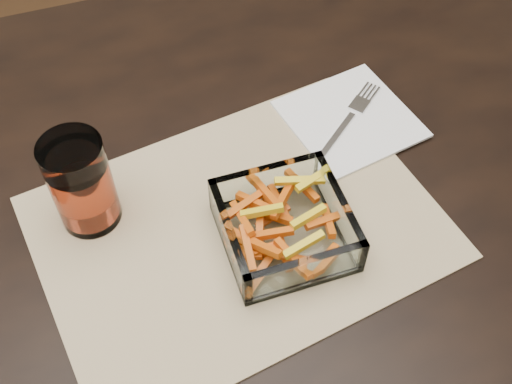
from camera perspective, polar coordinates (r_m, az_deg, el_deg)
dining_table at (r=0.84m, az=-6.70°, el=-5.79°), size 1.60×0.90×0.75m
placemat at (r=0.75m, az=-1.54°, el=-3.14°), size 0.49×0.39×0.00m
glass_bowl at (r=0.72m, az=2.56°, el=-3.18°), size 0.14×0.14×0.05m
tumbler at (r=0.74m, az=-15.20°, el=0.55°), size 0.07×0.07×0.12m
napkin at (r=0.86m, az=8.35°, el=6.45°), size 0.18×0.18×0.00m
fork at (r=0.86m, az=8.31°, el=6.52°), size 0.13×0.11×0.00m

